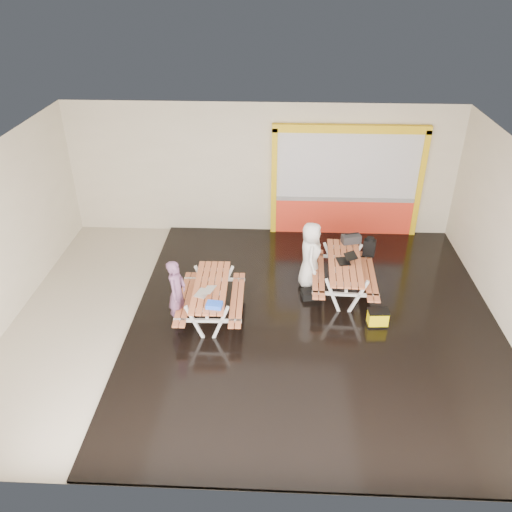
{
  "coord_description": "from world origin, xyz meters",
  "views": [
    {
      "loc": [
        0.43,
        -8.58,
        6.55
      ],
      "look_at": [
        0.0,
        0.9,
        1.0
      ],
      "focal_mm": 36.11,
      "sensor_mm": 36.0,
      "label": 1
    }
  ],
  "objects_px": {
    "picnic_table_left": "(211,293)",
    "person_left": "(177,293)",
    "blue_pouch": "(214,305)",
    "picnic_table_right": "(344,269)",
    "fluke_bag": "(378,318)",
    "toolbox": "(351,239)",
    "person_right": "(310,255)",
    "dark_case": "(311,294)",
    "backpack": "(370,246)",
    "laptop_left": "(205,292)",
    "laptop_right": "(346,259)"
  },
  "relations": [
    {
      "from": "laptop_left",
      "to": "laptop_right",
      "type": "distance_m",
      "value": 3.2
    },
    {
      "from": "person_left",
      "to": "dark_case",
      "type": "height_order",
      "value": "person_left"
    },
    {
      "from": "person_right",
      "to": "backpack",
      "type": "xyz_separation_m",
      "value": [
        1.4,
        0.64,
        -0.1
      ]
    },
    {
      "from": "person_right",
      "to": "dark_case",
      "type": "distance_m",
      "value": 0.86
    },
    {
      "from": "picnic_table_left",
      "to": "dark_case",
      "type": "xyz_separation_m",
      "value": [
        2.11,
        0.75,
        -0.47
      ]
    },
    {
      "from": "toolbox",
      "to": "picnic_table_left",
      "type": "bearing_deg",
      "value": -148.03
    },
    {
      "from": "picnic_table_right",
      "to": "backpack",
      "type": "distance_m",
      "value": 1.06
    },
    {
      "from": "blue_pouch",
      "to": "toolbox",
      "type": "bearing_deg",
      "value": 42.27
    },
    {
      "from": "person_right",
      "to": "toolbox",
      "type": "bearing_deg",
      "value": -53.41
    },
    {
      "from": "picnic_table_left",
      "to": "dark_case",
      "type": "height_order",
      "value": "picnic_table_left"
    },
    {
      "from": "laptop_left",
      "to": "toolbox",
      "type": "distance_m",
      "value": 3.81
    },
    {
      "from": "picnic_table_right",
      "to": "fluke_bag",
      "type": "distance_m",
      "value": 1.41
    },
    {
      "from": "toolbox",
      "to": "backpack",
      "type": "distance_m",
      "value": 0.47
    },
    {
      "from": "laptop_left",
      "to": "blue_pouch",
      "type": "distance_m",
      "value": 0.48
    },
    {
      "from": "picnic_table_left",
      "to": "fluke_bag",
      "type": "height_order",
      "value": "picnic_table_left"
    },
    {
      "from": "person_right",
      "to": "fluke_bag",
      "type": "bearing_deg",
      "value": -135.28
    },
    {
      "from": "person_left",
      "to": "toolbox",
      "type": "bearing_deg",
      "value": -47.67
    },
    {
      "from": "picnic_table_right",
      "to": "person_left",
      "type": "distance_m",
      "value": 3.69
    },
    {
      "from": "person_left",
      "to": "blue_pouch",
      "type": "distance_m",
      "value": 0.88
    },
    {
      "from": "laptop_left",
      "to": "dark_case",
      "type": "bearing_deg",
      "value": 25.5
    },
    {
      "from": "picnic_table_left",
      "to": "person_left",
      "type": "bearing_deg",
      "value": -152.93
    },
    {
      "from": "laptop_left",
      "to": "backpack",
      "type": "relative_size",
      "value": 0.98
    },
    {
      "from": "backpack",
      "to": "fluke_bag",
      "type": "xyz_separation_m",
      "value": [
        -0.07,
        -2.04,
        -0.52
      ]
    },
    {
      "from": "backpack",
      "to": "dark_case",
      "type": "height_order",
      "value": "backpack"
    },
    {
      "from": "laptop_right",
      "to": "blue_pouch",
      "type": "height_order",
      "value": "laptop_right"
    },
    {
      "from": "laptop_left",
      "to": "toolbox",
      "type": "height_order",
      "value": "toolbox"
    },
    {
      "from": "picnic_table_left",
      "to": "person_right",
      "type": "xyz_separation_m",
      "value": [
        2.07,
        1.21,
        0.25
      ]
    },
    {
      "from": "person_left",
      "to": "blue_pouch",
      "type": "relative_size",
      "value": 4.72
    },
    {
      "from": "person_right",
      "to": "blue_pouch",
      "type": "bearing_deg",
      "value": 136.68
    },
    {
      "from": "person_right",
      "to": "blue_pouch",
      "type": "relative_size",
      "value": 5.17
    },
    {
      "from": "picnic_table_left",
      "to": "blue_pouch",
      "type": "distance_m",
      "value": 0.77
    },
    {
      "from": "blue_pouch",
      "to": "fluke_bag",
      "type": "bearing_deg",
      "value": 9.27
    },
    {
      "from": "person_right",
      "to": "dark_case",
      "type": "height_order",
      "value": "person_right"
    },
    {
      "from": "person_left",
      "to": "person_right",
      "type": "relative_size",
      "value": 0.91
    },
    {
      "from": "person_left",
      "to": "laptop_left",
      "type": "bearing_deg",
      "value": -76.48
    },
    {
      "from": "picnic_table_right",
      "to": "person_left",
      "type": "xyz_separation_m",
      "value": [
        -3.43,
        -1.35,
        0.19
      ]
    },
    {
      "from": "picnic_table_right",
      "to": "dark_case",
      "type": "bearing_deg",
      "value": -158.0
    },
    {
      "from": "picnic_table_right",
      "to": "toolbox",
      "type": "xyz_separation_m",
      "value": [
        0.23,
        0.87,
        0.29
      ]
    },
    {
      "from": "blue_pouch",
      "to": "person_left",
      "type": "bearing_deg",
      "value": 153.07
    },
    {
      "from": "picnic_table_left",
      "to": "fluke_bag",
      "type": "distance_m",
      "value": 3.42
    },
    {
      "from": "dark_case",
      "to": "fluke_bag",
      "type": "height_order",
      "value": "fluke_bag"
    },
    {
      "from": "backpack",
      "to": "laptop_right",
      "type": "bearing_deg",
      "value": -127.95
    },
    {
      "from": "blue_pouch",
      "to": "backpack",
      "type": "relative_size",
      "value": 0.66
    },
    {
      "from": "picnic_table_right",
      "to": "person_left",
      "type": "height_order",
      "value": "person_left"
    },
    {
      "from": "laptop_left",
      "to": "toolbox",
      "type": "relative_size",
      "value": 0.95
    },
    {
      "from": "picnic_table_left",
      "to": "toolbox",
      "type": "bearing_deg",
      "value": 31.97
    },
    {
      "from": "blue_pouch",
      "to": "toolbox",
      "type": "distance_m",
      "value": 3.89
    },
    {
      "from": "backpack",
      "to": "dark_case",
      "type": "xyz_separation_m",
      "value": [
        -1.36,
        -1.1,
        -0.61
      ]
    },
    {
      "from": "toolbox",
      "to": "backpack",
      "type": "relative_size",
      "value": 1.03
    },
    {
      "from": "blue_pouch",
      "to": "dark_case",
      "type": "xyz_separation_m",
      "value": [
        1.95,
        1.46,
        -0.69
      ]
    }
  ]
}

